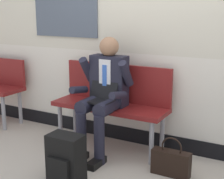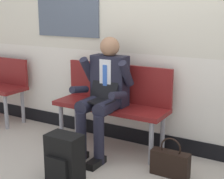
{
  "view_description": "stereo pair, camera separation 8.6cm",
  "coord_description": "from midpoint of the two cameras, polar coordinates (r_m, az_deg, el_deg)",
  "views": [
    {
      "loc": [
        1.5,
        -2.8,
        1.57
      ],
      "look_at": [
        -0.15,
        0.16,
        0.75
      ],
      "focal_mm": 54.52,
      "sensor_mm": 36.0,
      "label": 1
    },
    {
      "loc": [
        1.58,
        -2.76,
        1.57
      ],
      "look_at": [
        -0.15,
        0.16,
        0.75
      ],
      "focal_mm": 54.52,
      "sensor_mm": 36.0,
      "label": 2
    }
  ],
  "objects": [
    {
      "name": "station_wall",
      "position": [
        3.82,
        6.75,
        11.94
      ],
      "size": [
        5.66,
        0.16,
        2.95
      ],
      "color": "beige",
      "rests_on": "ground"
    },
    {
      "name": "backpack",
      "position": [
        3.2,
        -7.23,
        -11.42
      ],
      "size": [
        0.32,
        0.25,
        0.45
      ],
      "color": "black",
      "rests_on": "ground"
    },
    {
      "name": "bench_with_person",
      "position": [
        3.83,
        0.85,
        -1.54
      ],
      "size": [
        1.31,
        0.42,
        0.95
      ],
      "color": "maroon",
      "rests_on": "ground"
    },
    {
      "name": "person_seated",
      "position": [
        3.63,
        -0.73,
        -0.51
      ],
      "size": [
        0.57,
        0.7,
        1.27
      ],
      "color": "#1E1E2D",
      "rests_on": "ground"
    },
    {
      "name": "ground_plane",
      "position": [
        3.54,
        1.49,
        -12.69
      ],
      "size": [
        18.0,
        18.0,
        0.0
      ],
      "primitive_type": "plane",
      "color": "#B2A899"
    },
    {
      "name": "handbag",
      "position": [
        3.35,
        10.47,
        -12.02
      ],
      "size": [
        0.37,
        0.12,
        0.39
      ],
      "color": "black",
      "rests_on": "ground"
    }
  ]
}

